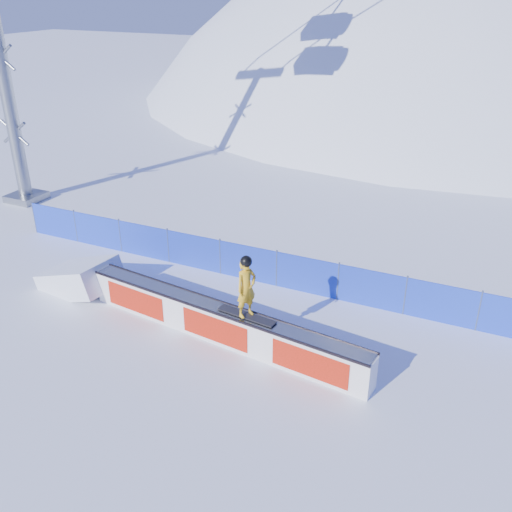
% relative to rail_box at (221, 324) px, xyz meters
% --- Properties ---
extents(ground, '(160.00, 160.00, 0.00)m').
position_rel_rail_box_xyz_m(ground, '(1.17, -1.10, -0.51)').
color(ground, white).
rests_on(ground, ground).
extents(snow_hill, '(64.00, 64.00, 64.00)m').
position_rel_rail_box_xyz_m(snow_hill, '(1.17, 40.90, -18.51)').
color(snow_hill, white).
rests_on(snow_hill, ground).
extents(safety_fence, '(22.05, 0.05, 1.30)m').
position_rel_rail_box_xyz_m(safety_fence, '(1.17, 3.40, 0.09)').
color(safety_fence, blue).
rests_on(safety_fence, ground).
extents(rail_box, '(8.60, 1.65, 1.03)m').
position_rel_rail_box_xyz_m(rail_box, '(0.00, 0.00, 0.00)').
color(rail_box, white).
rests_on(rail_box, ground).
extents(snow_ramp, '(2.69, 1.87, 1.57)m').
position_rel_rail_box_xyz_m(snow_ramp, '(-5.33, 0.66, -0.51)').
color(snow_ramp, white).
rests_on(snow_ramp, ground).
extents(snowboarder, '(1.65, 0.68, 1.70)m').
position_rel_rail_box_xyz_m(snowboarder, '(0.82, -0.10, 1.36)').
color(snowboarder, black).
rests_on(snowboarder, rail_box).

